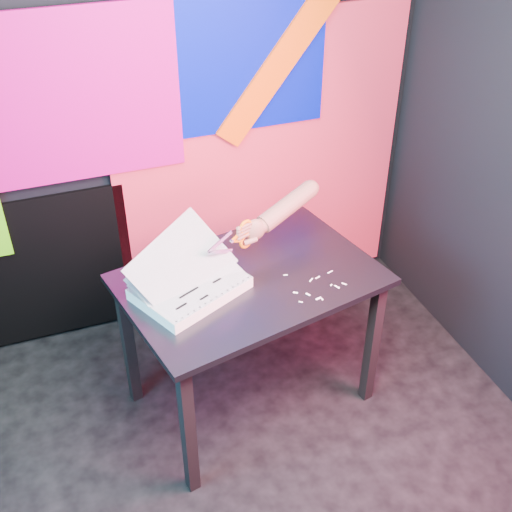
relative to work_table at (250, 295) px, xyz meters
name	(u,v)px	position (x,y,z in m)	size (l,w,h in m)	color
room	(232,263)	(-0.29, -0.67, 0.70)	(3.01, 3.01, 2.71)	black
backdrop	(152,164)	(-0.23, 0.80, 0.31)	(2.88, 0.05, 2.08)	red
work_table	(250,295)	(0.00, 0.00, 0.00)	(1.22, 0.94, 0.75)	black
printout_stack	(190,287)	(-0.27, -0.02, 0.13)	(0.53, 0.47, 0.32)	silver
scissors	(243,236)	(0.00, 0.10, 0.26)	(0.24, 0.10, 0.14)	#9197AC
hand_forearm	(282,210)	(0.22, 0.19, 0.29)	(0.45, 0.22, 0.17)	brown
paper_clippings	(318,287)	(0.24, -0.17, 0.10)	(0.24, 0.22, 0.00)	white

